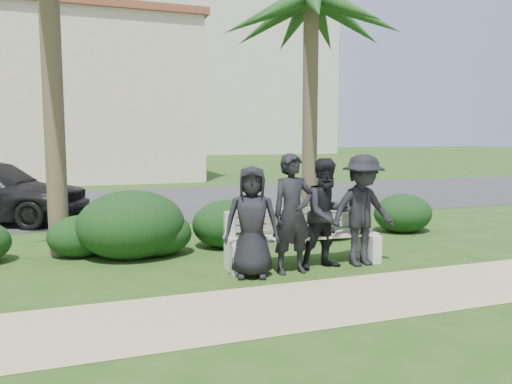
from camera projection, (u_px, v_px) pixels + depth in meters
ground at (238, 268)px, 7.42m from camera, size 160.00×160.00×0.00m
footpath at (285, 306)px, 5.74m from camera, size 30.00×1.60×0.01m
asphalt_street at (157, 202)px, 14.91m from camera, size 160.00×8.00×0.01m
stucco_bldg_right at (102, 100)px, 23.54m from camera, size 8.40×8.40×7.30m
hotel_tower at (211, 45)px, 62.12m from camera, size 26.00×18.00×37.30m
park_bench at (303, 241)px, 7.54m from camera, size 2.37×0.62×0.82m
man_a at (252, 222)px, 6.85m from camera, size 0.87×0.71×1.55m
man_b at (293, 214)px, 7.05m from camera, size 0.64×0.44×1.71m
man_c at (327, 214)px, 7.32m from camera, size 0.84×0.68×1.63m
man_d at (362, 210)px, 7.48m from camera, size 1.12×0.68×1.68m
hedge_b at (132, 223)px, 8.03m from camera, size 1.72×1.42×1.12m
hedge_c at (157, 232)px, 8.19m from camera, size 1.15×0.95×0.75m
hedge_d at (229, 222)px, 8.82m from camera, size 1.32×1.09×0.86m
hedge_e at (328, 219)px, 9.55m from camera, size 1.15×0.95×0.75m
hedge_f at (403, 212)px, 10.22m from camera, size 1.23×1.02×0.80m
hedge_extra at (81, 235)px, 8.13m from camera, size 1.06×0.88×0.69m
palm_right at (311, 2)px, 10.23m from camera, size 3.00×3.00×5.66m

